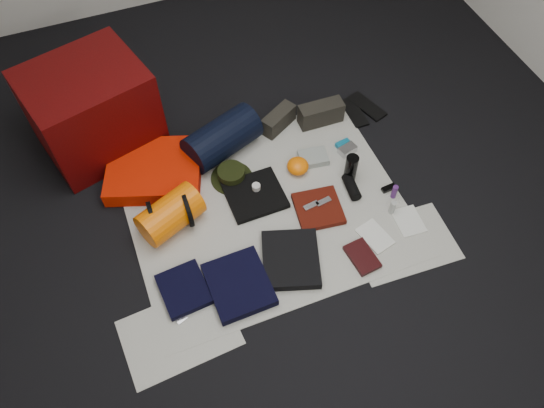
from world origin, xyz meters
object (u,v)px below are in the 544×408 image
object	(u,v)px
compact_camera	(347,150)
paperback_book	(362,257)
stuff_sack	(170,214)
navy_duffel	(222,138)
red_cabinet	(92,110)
water_bottle	(351,168)
sleeping_pad	(154,170)

from	to	relation	value
compact_camera	paperback_book	size ratio (longest dim) A/B	0.55
stuff_sack	navy_duffel	size ratio (longest dim) A/B	0.76
red_cabinet	paperback_book	distance (m)	1.86
stuff_sack	paperback_book	distance (m)	1.12
water_bottle	paperback_book	size ratio (longest dim) A/B	0.95
navy_duffel	stuff_sack	bearing A→B (deg)	-157.61
red_cabinet	navy_duffel	size ratio (longest dim) A/B	1.44
red_cabinet	compact_camera	xyz separation A→B (m)	(1.45, -0.67, -0.26)
stuff_sack	paperback_book	world-z (taller)	stuff_sack
sleeping_pad	paperback_book	xyz separation A→B (m)	(0.94, -1.00, -0.04)
red_cabinet	navy_duffel	distance (m)	0.81
compact_camera	sleeping_pad	bearing A→B (deg)	153.24
paperback_book	red_cabinet	bearing A→B (deg)	124.03
paperback_book	compact_camera	bearing A→B (deg)	64.16
sleeping_pad	paperback_book	world-z (taller)	sleeping_pad
water_bottle	navy_duffel	bearing A→B (deg)	143.32
navy_duffel	compact_camera	size ratio (longest dim) A/B	4.20
stuff_sack	paperback_book	xyz separation A→B (m)	(0.93, -0.61, -0.09)
stuff_sack	water_bottle	world-z (taller)	stuff_sack
red_cabinet	paperback_book	size ratio (longest dim) A/B	3.34
paperback_book	sleeping_pad	bearing A→B (deg)	127.16
stuff_sack	paperback_book	bearing A→B (deg)	-33.00
water_bottle	compact_camera	xyz separation A→B (m)	(0.08, 0.19, -0.07)
sleeping_pad	compact_camera	bearing A→B (deg)	-12.49
navy_duffel	compact_camera	xyz separation A→B (m)	(0.74, -0.30, -0.10)
stuff_sack	navy_duffel	bearing A→B (deg)	43.25
sleeping_pad	paperback_book	bearing A→B (deg)	-46.75
sleeping_pad	compact_camera	size ratio (longest dim) A/B	5.01
red_cabinet	sleeping_pad	bearing A→B (deg)	-74.35
navy_duffel	water_bottle	size ratio (longest dim) A/B	2.45
sleeping_pad	water_bottle	distance (m)	1.21
paperback_book	water_bottle	bearing A→B (deg)	65.11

